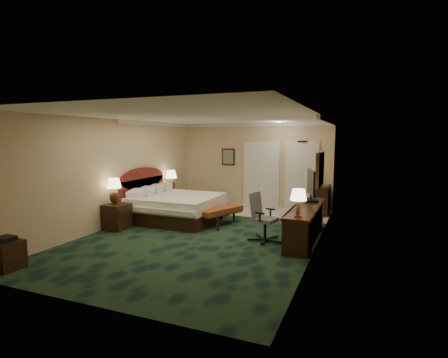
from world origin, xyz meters
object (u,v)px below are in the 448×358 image
at_px(nightstand_far, 172,200).
at_px(side_table, 6,255).
at_px(lamp_near, 114,191).
at_px(desk_chair, 265,218).
at_px(bed, 177,208).
at_px(minibar, 321,200).
at_px(desk, 305,223).
at_px(nightstand_near, 117,217).
at_px(lamp_far, 171,181).
at_px(bed_bench, 220,216).
at_px(tv, 311,186).

bearing_deg(nightstand_far, side_table, -89.91).
bearing_deg(lamp_near, desk_chair, 6.16).
xyz_separation_m(bed, nightstand_far, (-0.93, 1.28, -0.06)).
bearing_deg(minibar, lamp_near, -141.00).
bearing_deg(bed, minibar, 32.27).
bearing_deg(desk, desk_chair, -150.35).
bearing_deg(nightstand_near, minibar, 38.96).
xyz_separation_m(bed, lamp_far, (-0.93, 1.28, 0.56)).
bearing_deg(bed, side_table, -102.32).
height_order(lamp_near, minibar, lamp_near).
distance_m(nightstand_near, desk, 4.51).
xyz_separation_m(bed_bench, minibar, (2.27, 2.27, 0.20)).
bearing_deg(tv, nightstand_near, -177.08).
height_order(lamp_near, desk, lamp_near).
height_order(nightstand_far, lamp_near, lamp_near).
relative_size(lamp_far, tv, 0.68).
height_order(bed_bench, desk, desk).
relative_size(side_table, minibar, 0.58).
distance_m(bed, nightstand_far, 1.59).
relative_size(desk, minibar, 2.99).
bearing_deg(minibar, lamp_far, -167.85).
distance_m(bed_bench, desk, 2.31).
height_order(lamp_near, lamp_far, lamp_near).
bearing_deg(side_table, lamp_near, 90.32).
xyz_separation_m(nightstand_near, tv, (4.44, 1.56, 0.80)).
bearing_deg(minibar, desk, -90.42).
bearing_deg(bed_bench, desk_chair, -11.67).
relative_size(bed_bench, minibar, 1.55).
xyz_separation_m(lamp_far, desk, (4.46, -1.82, -0.53)).
bearing_deg(side_table, minibar, 55.34).
xyz_separation_m(desk, tv, (0.00, 0.75, 0.74)).
relative_size(nightstand_far, desk, 0.22).
relative_size(nightstand_near, minibar, 0.73).
bearing_deg(lamp_far, tv, -13.58).
bearing_deg(tv, nightstand_far, 149.81).
bearing_deg(desk, lamp_near, -169.29).
bearing_deg(nightstand_near, tv, 19.41).
distance_m(bed, bed_bench, 1.28).
bearing_deg(bed_bench, side_table, -95.94).
relative_size(bed, desk_chair, 2.05).
relative_size(nightstand_near, desk_chair, 0.59).
bearing_deg(lamp_near, nightstand_near, 45.22).
bearing_deg(minibar, side_table, -124.66).
bearing_deg(nightstand_far, lamp_near, -90.16).
bearing_deg(lamp_near, bed, 56.03).
bearing_deg(minibar, nightstand_far, -167.97).
bearing_deg(lamp_near, side_table, -89.68).
height_order(desk, tv, tv).
bearing_deg(tv, bed_bench, 169.34).
xyz_separation_m(lamp_near, lamp_far, (0.01, 2.67, -0.04)).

